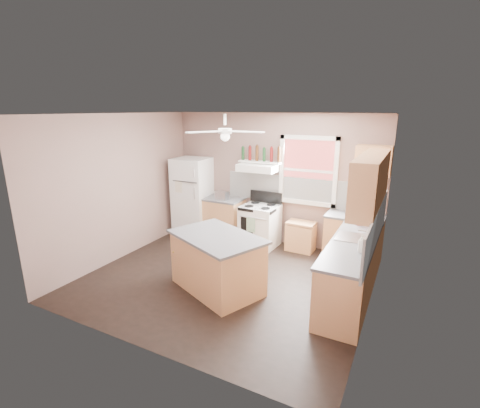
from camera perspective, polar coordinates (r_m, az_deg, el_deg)
The scene contains 32 objects.
floor at distance 6.01m, azimuth -2.20°, elevation -12.14°, with size 4.50×4.50×0.00m, color black.
ceiling at distance 5.33m, azimuth -2.50°, elevation 14.55°, with size 4.50×4.50×0.00m, color white.
wall_back at distance 7.30m, azimuth 5.47°, elevation 4.06°, with size 4.50×0.05×2.70m, color #755A52.
wall_right at distance 4.87m, azimuth 21.74°, elevation -2.79°, with size 0.05×4.00×2.70m, color #755A52.
wall_left at distance 6.89m, azimuth -19.09°, elevation 2.59°, with size 0.05×4.00×2.70m, color #755A52.
backsplash_back at distance 7.15m, azimuth 8.67°, elevation 2.28°, with size 2.90×0.03×0.55m, color white.
backsplash_right at distance 5.21m, azimuth 21.46°, elevation -3.63°, with size 0.03×2.60×0.55m, color white.
window_view at distance 6.98m, azimuth 11.14°, elevation 5.40°, with size 1.00×0.02×1.20m, color maroon.
window_frame at distance 6.96m, azimuth 11.08°, elevation 5.37°, with size 1.16×0.07×1.36m, color white.
refrigerator at distance 7.88m, azimuth -7.77°, elevation 1.21°, with size 0.73×0.71×1.73m, color white.
base_cabinet_left at distance 7.70m, azimuth -2.96°, elevation -2.37°, with size 0.90×0.60×0.86m, color #C07F50.
counter_left at distance 7.57m, azimuth -3.01°, elevation 0.87°, with size 0.92×0.62×0.04m, color #4E4E50.
toaster at distance 7.41m, azimuth -2.99°, elevation 1.42°, with size 0.28×0.16×0.18m, color silver.
stove at distance 7.22m, azimuth 3.30°, elevation -3.59°, with size 0.71×0.64×0.86m, color white.
range_hood at distance 7.09m, azimuth 2.96°, elevation 5.99°, with size 0.78×0.50×0.14m, color white.
bottle_shelf at distance 7.19m, azimuth 3.37°, elevation 6.91°, with size 0.90×0.26×0.03m, color white.
cart at distance 7.12m, azimuth 9.90°, elevation -5.44°, with size 0.54×0.36×0.54m, color #C07F50.
base_cabinet_corner at distance 6.82m, azimuth 18.08°, elevation -5.54°, with size 1.00×0.60×0.86m, color #C07F50.
base_cabinet_right at distance 5.51m, azimuth 17.71°, elevation -10.60°, with size 0.60×2.20×0.86m, color #C07F50.
counter_corner at distance 6.68m, azimuth 18.40°, elevation -1.93°, with size 1.02×0.62×0.04m, color #4E4E50.
counter_right at distance 5.34m, azimuth 18.00°, elevation -6.23°, with size 0.62×2.22×0.04m, color #4E4E50.
sink at distance 5.52m, azimuth 18.36°, elevation -5.38°, with size 0.55×0.45×0.03m, color silver.
faucet at distance 5.47m, azimuth 20.08°, elevation -4.86°, with size 0.03×0.03×0.14m, color silver.
upper_cabinet_right at distance 5.27m, azimuth 20.67°, elevation 3.48°, with size 0.33×1.80×0.76m, color #C07F50.
upper_cabinet_corner at distance 6.56m, azimuth 21.06°, elevation 6.70°, with size 0.60×0.33×0.52m, color #C07F50.
paper_towel at distance 6.70m, azimuth 21.57°, elevation 1.13°, with size 0.12×0.12×0.26m, color white.
island at distance 5.53m, azimuth -3.73°, elevation -9.74°, with size 1.38×0.87×0.86m, color #C07F50.
island_top at distance 5.36m, azimuth -3.81°, elevation -5.38°, with size 1.46×0.95×0.04m, color #4E4E50.
ceiling_fan_hub at distance 5.34m, azimuth -2.47°, elevation 11.87°, with size 0.20×0.20×0.08m, color white.
soap_bottle at distance 4.99m, azimuth 19.30°, elevation -6.15°, with size 0.09×0.09×0.24m, color silver.
red_caddy at distance 6.15m, azimuth 19.37°, elevation -2.79°, with size 0.18×0.12×0.10m, color red.
wine_bottles at distance 7.16m, azimuth 3.44°, elevation 8.18°, with size 0.86×0.06×0.31m.
Camera 1 is at (2.62, -4.64, 2.78)m, focal length 26.00 mm.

